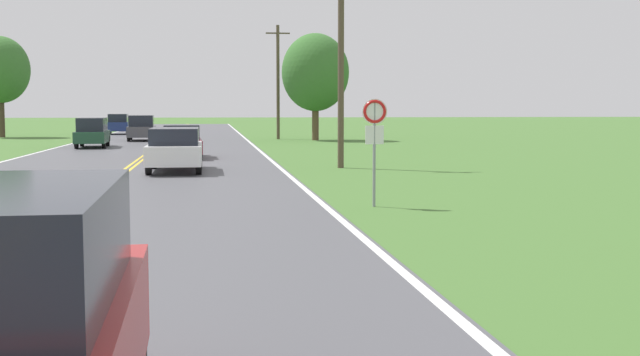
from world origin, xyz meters
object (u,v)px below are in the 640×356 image
car_dark_blue_van_distant (118,124)px  tree_mid_treeline (0,70)px  car_maroon_sedan_mid_near (182,141)px  tree_behind_sign (315,73)px  car_dark_green_van_mid_far (92,132)px  traffic_sign (375,125)px  car_dark_grey_van_receding (142,127)px  car_white_suv_approaching (175,148)px

car_dark_blue_van_distant → tree_mid_treeline: bearing=124.4°
tree_mid_treeline → car_maroon_sedan_mid_near: size_ratio=1.72×
tree_behind_sign → car_dark_green_van_mid_far: size_ratio=1.57×
traffic_sign → car_dark_grey_van_receding: size_ratio=0.54×
tree_behind_sign → car_dark_grey_van_receding: tree_behind_sign is taller
car_dark_blue_van_distant → car_dark_green_van_mid_far: bearing=-179.8°
car_maroon_sedan_mid_near → car_dark_grey_van_receding: size_ratio=0.97×
tree_behind_sign → car_dark_grey_van_receding: bearing=176.2°
car_white_suv_approaching → car_dark_blue_van_distant: 43.77m
car_dark_green_van_mid_far → car_dark_grey_van_receding: 9.90m
traffic_sign → car_maroon_sedan_mid_near: traffic_sign is taller
tree_behind_sign → car_maroon_sedan_mid_near: (-8.92, -19.73, -4.10)m
traffic_sign → tree_behind_sign: (3.76, 39.15, 2.96)m
car_white_suv_approaching → tree_mid_treeline: bearing=-157.9°
car_white_suv_approaching → car_maroon_sedan_mid_near: bearing=-180.0°
traffic_sign → car_dark_green_van_mid_far: (-10.73, 30.28, -1.00)m
traffic_sign → car_maroon_sedan_mid_near: 20.13m
car_maroon_sedan_mid_near → car_dark_grey_van_receding: 20.84m
car_dark_grey_van_receding → car_white_suv_approaching: bearing=-175.4°
car_maroon_sedan_mid_near → tree_mid_treeline: bearing=-154.4°
tree_mid_treeline → car_dark_grey_van_receding: 14.93m
traffic_sign → tree_behind_sign: 39.44m
car_dark_grey_van_receding → traffic_sign: bearing=-170.3°
tree_behind_sign → car_maroon_sedan_mid_near: 22.03m
car_white_suv_approaching → car_dark_green_van_mid_far: size_ratio=0.97×
car_dark_grey_van_receding → car_dark_blue_van_distant: car_dark_grey_van_receding is taller
car_white_suv_approaching → tree_behind_sign: bearing=162.1°
car_dark_grey_van_receding → car_dark_blue_van_distant: (-3.22, 14.61, -0.00)m
car_white_suv_approaching → car_maroon_sedan_mid_near: car_white_suv_approaching is taller
tree_behind_sign → car_dark_blue_van_distant: (-15.64, 15.43, -3.94)m
tree_behind_sign → car_white_suv_approaching: tree_behind_sign is taller
traffic_sign → tree_behind_sign: tree_behind_sign is taller
tree_behind_sign → car_white_suv_approaching: size_ratio=1.62×
car_dark_green_van_mid_far → car_dark_blue_van_distant: bearing=-0.0°
car_dark_green_van_mid_far → car_dark_blue_van_distant: (-1.15, 24.30, 0.02)m
tree_behind_sign → car_maroon_sedan_mid_near: tree_behind_sign is taller
car_dark_blue_van_distant → car_maroon_sedan_mid_near: bearing=-171.7°
car_maroon_sedan_mid_near → car_dark_green_van_mid_far: 12.21m
car_white_suv_approaching → car_dark_blue_van_distant: bearing=-171.3°
car_maroon_sedan_mid_near → traffic_sign: bearing=12.8°
car_dark_grey_van_receding → car_dark_blue_van_distant: bearing=9.9°
car_dark_blue_van_distant → car_white_suv_approaching: bearing=-173.7°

